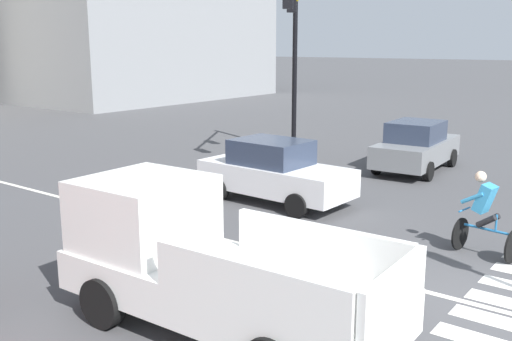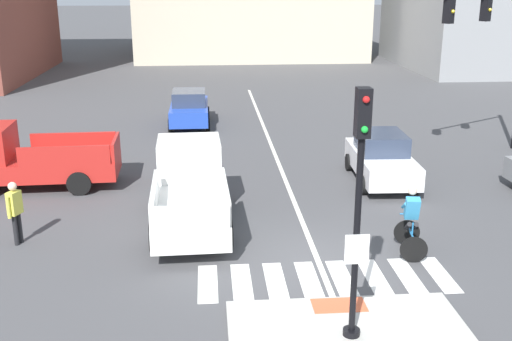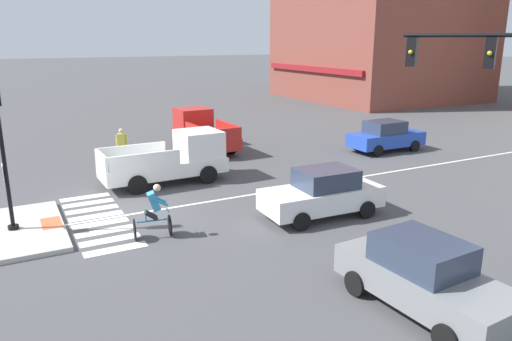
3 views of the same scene
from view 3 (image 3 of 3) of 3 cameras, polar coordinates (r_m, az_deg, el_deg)
ground_plane at (r=17.26m, az=-15.44°, el=-5.15°), size 300.00×300.00×0.00m
traffic_island at (r=16.93m, az=-26.54°, el=-6.39°), size 4.59×2.87×0.15m
tactile_pad_front at (r=16.93m, az=-22.90°, el=-5.68°), size 1.10×0.60×0.01m
signal_pole at (r=16.18m, az=-27.77°, el=3.16°), size 0.44×0.38×4.65m
crosswalk_stripe_a at (r=19.63m, az=-19.44°, el=-2.99°), size 0.44×1.80×0.01m
crosswalk_stripe_b at (r=18.91m, az=-19.08°, el=-3.64°), size 0.44×1.80×0.01m
crosswalk_stripe_c at (r=18.19m, az=-18.69°, el=-4.34°), size 0.44×1.80×0.01m
crosswalk_stripe_d at (r=17.48m, az=-18.27°, el=-5.10°), size 0.44×1.80×0.01m
crosswalk_stripe_e at (r=16.77m, az=-17.81°, el=-5.92°), size 0.44×1.80×0.01m
crosswalk_stripe_f at (r=16.07m, az=-17.31°, el=-6.82°), size 0.44×1.80×0.01m
crosswalk_stripe_g at (r=15.37m, az=-16.76°, el=-7.80°), size 0.44×1.80×0.01m
crosswalk_stripe_h at (r=14.68m, az=-16.16°, el=-8.87°), size 0.44×1.80×0.01m
lane_centre_line at (r=21.50m, az=11.45°, el=-0.85°), size 0.14×28.00×0.01m
car_blue_westbound_distant at (r=26.91m, az=15.00°, el=3.92°), size 1.85×4.10×1.64m
car_white_eastbound_mid at (r=16.54m, az=7.82°, el=-2.64°), size 1.97×4.17×1.64m
car_grey_cross_right at (r=11.50m, az=19.11°, el=-11.65°), size 4.19×2.02×1.64m
pickup_truck_red_cross_left at (r=26.71m, az=-6.45°, el=4.63°), size 5.16×2.18×2.08m
pickup_truck_white_westbound_near at (r=20.59m, az=-9.55°, el=1.34°), size 2.17×5.15×2.08m
cyclist at (r=14.91m, az=-11.93°, el=-4.61°), size 0.82×1.18×1.68m
pedestrian_at_curb_left at (r=24.42m, az=-15.48°, el=3.18°), size 0.34×0.51×1.67m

